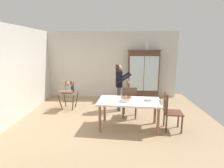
% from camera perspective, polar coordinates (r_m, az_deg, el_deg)
% --- Properties ---
extents(ground_plane, '(6.24, 6.24, 0.00)m').
position_cam_1_polar(ground_plane, '(5.32, -1.24, -11.65)').
color(ground_plane, tan).
extents(wall_back, '(5.32, 0.06, 2.70)m').
position_cam_1_polar(wall_back, '(7.54, -0.14, 6.01)').
color(wall_back, beige).
rests_on(wall_back, ground_plane).
extents(wall_left, '(0.06, 5.32, 2.70)m').
position_cam_1_polar(wall_left, '(5.72, -28.64, 2.68)').
color(wall_left, beige).
rests_on(wall_left, ground_plane).
extents(china_cabinet, '(1.25, 0.48, 1.97)m').
position_cam_1_polar(china_cabinet, '(7.39, 9.77, 2.92)').
color(china_cabinet, '#4C3323').
rests_on(china_cabinet, ground_plane).
extents(ceramic_vase, '(0.13, 0.13, 0.27)m').
position_cam_1_polar(ceramic_vase, '(7.31, 10.65, 11.46)').
color(ceramic_vase, '#B2B7B2').
rests_on(ceramic_vase, china_cabinet).
extents(high_chair_with_toddler, '(0.61, 0.71, 0.95)m').
position_cam_1_polar(high_chair_with_toddler, '(6.33, -13.60, -1.88)').
color(high_chair_with_toddler, '#4C3323').
rests_on(high_chair_with_toddler, ground_plane).
extents(adult_person, '(0.52, 0.50, 1.53)m').
position_cam_1_polar(adult_person, '(5.92, 2.27, 0.64)').
color(adult_person, '#47474C').
rests_on(adult_person, ground_plane).
extents(dining_table, '(1.67, 1.03, 0.74)m').
position_cam_1_polar(dining_table, '(4.74, 5.41, -6.29)').
color(dining_table, silver).
rests_on(dining_table, ground_plane).
extents(birthday_cake, '(0.28, 0.28, 0.19)m').
position_cam_1_polar(birthday_cake, '(4.64, 4.47, -4.77)').
color(birthday_cake, white).
rests_on(birthday_cake, dining_table).
extents(serving_bowl, '(0.18, 0.18, 0.05)m').
position_cam_1_polar(serving_bowl, '(4.77, 11.23, -4.83)').
color(serving_bowl, '#B2BCC6').
rests_on(serving_bowl, dining_table).
extents(dining_chair_far_side, '(0.49, 0.49, 0.96)m').
position_cam_1_polar(dining_chair_far_side, '(5.40, 5.59, -5.04)').
color(dining_chair_far_side, '#4C3323').
rests_on(dining_chair_far_side, ground_plane).
extents(dining_chair_right_end, '(0.48, 0.48, 0.96)m').
position_cam_1_polar(dining_chair_right_end, '(4.85, 17.57, -7.54)').
color(dining_chair_right_end, '#4C3323').
rests_on(dining_chair_right_end, ground_plane).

